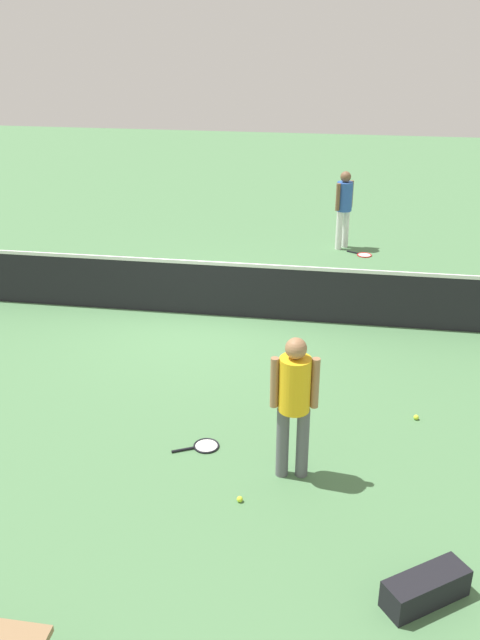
{
  "coord_description": "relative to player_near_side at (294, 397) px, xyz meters",
  "views": [
    {
      "loc": [
        2.3,
        -10.58,
        4.74
      ],
      "look_at": [
        0.93,
        -2.13,
        0.9
      ],
      "focal_mm": 38.39,
      "sensor_mm": 36.0,
      "label": 1
    }
  ],
  "objects": [
    {
      "name": "ground_plane",
      "position": [
        -1.86,
        4.25,
        -1.01
      ],
      "size": [
        40.0,
        40.0,
        0.0
      ],
      "primitive_type": "plane",
      "color": "#4C7A4C"
    },
    {
      "name": "equipment_bag",
      "position": [
        1.36,
        -1.6,
        -0.87
      ],
      "size": [
        0.81,
        0.7,
        0.28
      ],
      "color": "black",
      "rests_on": "ground_plane"
    },
    {
      "name": "tennis_racket_near_player",
      "position": [
        -1.08,
        0.36,
        -1.0
      ],
      "size": [
        0.6,
        0.42,
        0.03
      ],
      "color": "black",
      "rests_on": "ground_plane"
    },
    {
      "name": "tennis_racket_far_player",
      "position": [
        0.82,
        7.9,
        -1.0
      ],
      "size": [
        0.59,
        0.43,
        0.03
      ],
      "color": "red",
      "rests_on": "ground_plane"
    },
    {
      "name": "tennis_ball_by_net",
      "position": [
        1.47,
        1.39,
        -0.98
      ],
      "size": [
        0.07,
        0.07,
        0.07
      ],
      "primitive_type": "sphere",
      "color": "#C6E033",
      "rests_on": "ground_plane"
    },
    {
      "name": "player_near_side",
      "position": [
        0.0,
        0.0,
        0.0
      ],
      "size": [
        0.53,
        0.38,
        1.7
      ],
      "color": "#595960",
      "rests_on": "ground_plane"
    },
    {
      "name": "court_net",
      "position": [
        -1.86,
        4.25,
        -0.51
      ],
      "size": [
        10.09,
        0.09,
        1.07
      ],
      "color": "#4C4C51",
      "rests_on": "ground_plane"
    },
    {
      "name": "tennis_ball_near_player",
      "position": [
        -0.5,
        -0.56,
        -0.98
      ],
      "size": [
        0.07,
        0.07,
        0.07
      ],
      "primitive_type": "sphere",
      "color": "#C6E033",
      "rests_on": "ground_plane"
    },
    {
      "name": "player_far_side",
      "position": [
        0.34,
        8.34,
        0.0
      ],
      "size": [
        0.48,
        0.48,
        1.7
      ],
      "color": "white",
      "rests_on": "ground_plane"
    }
  ]
}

